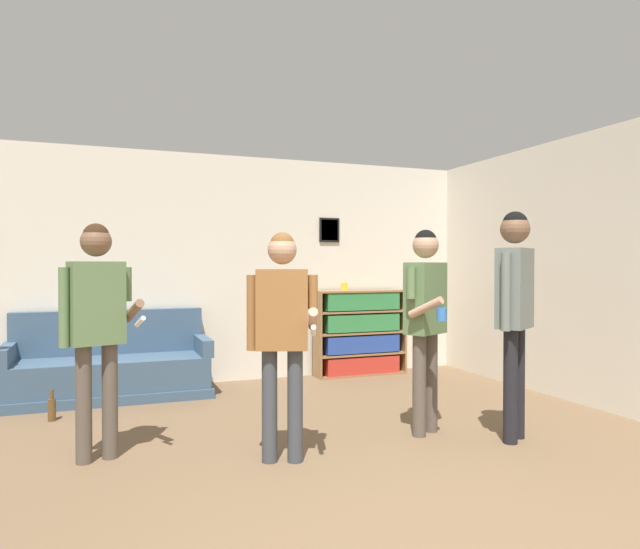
% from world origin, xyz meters
% --- Properties ---
extents(wall_back, '(8.56, 0.08, 2.70)m').
position_xyz_m(wall_back, '(-0.00, 4.81, 1.35)').
color(wall_back, silver).
rests_on(wall_back, ground_plane).
extents(wall_right, '(0.06, 7.18, 2.70)m').
position_xyz_m(wall_right, '(3.11, 2.39, 1.35)').
color(wall_right, silver).
rests_on(wall_right, ground_plane).
extents(couch, '(2.03, 0.80, 0.90)m').
position_xyz_m(couch, '(-1.30, 4.39, 0.29)').
color(couch, '#3D5670').
rests_on(couch, ground_plane).
extents(bookshelf, '(1.19, 0.30, 1.07)m').
position_xyz_m(bookshelf, '(1.68, 4.59, 0.53)').
color(bookshelf, olive).
rests_on(bookshelf, ground_plane).
extents(person_player_foreground_left, '(0.56, 0.42, 1.68)m').
position_xyz_m(person_player_foreground_left, '(-1.41, 2.35, 1.04)').
color(person_player_foreground_left, brown).
rests_on(person_player_foreground_left, ground_plane).
extents(person_player_foreground_center, '(0.48, 0.55, 1.62)m').
position_xyz_m(person_player_foreground_center, '(-0.19, 1.86, 0.99)').
color(person_player_foreground_center, '#3D4247').
rests_on(person_player_foreground_center, ground_plane).
extents(person_watcher_holding_cup, '(0.45, 0.55, 1.68)m').
position_xyz_m(person_watcher_holding_cup, '(1.11, 2.09, 1.03)').
color(person_watcher_holding_cup, brown).
rests_on(person_watcher_holding_cup, ground_plane).
extents(person_spectator_near_bookshelf, '(0.43, 0.36, 1.81)m').
position_xyz_m(person_spectator_near_bookshelf, '(1.68, 1.68, 1.13)').
color(person_spectator_near_bookshelf, black).
rests_on(person_spectator_near_bookshelf, ground_plane).
extents(bottle_on_floor, '(0.07, 0.07, 0.28)m').
position_xyz_m(bottle_on_floor, '(-1.80, 3.61, 0.11)').
color(bottle_on_floor, brown).
rests_on(bottle_on_floor, ground_plane).
extents(drinking_cup, '(0.07, 0.07, 0.10)m').
position_xyz_m(drinking_cup, '(1.46, 4.59, 1.12)').
color(drinking_cup, yellow).
rests_on(drinking_cup, bookshelf).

